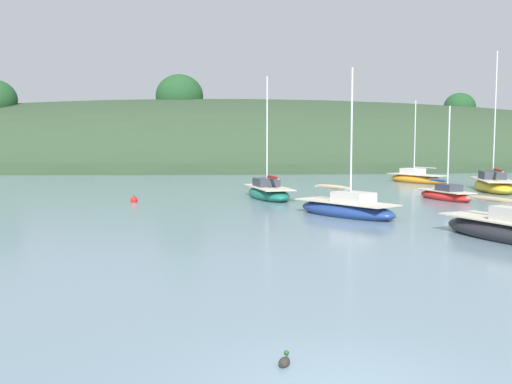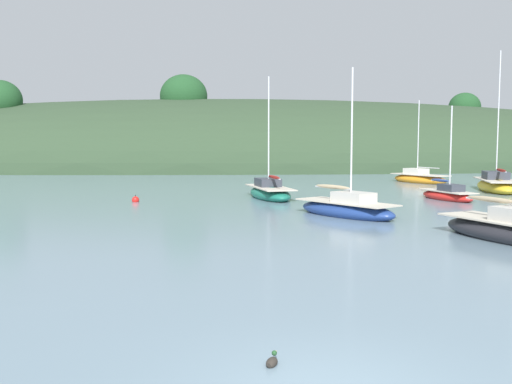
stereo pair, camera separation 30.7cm
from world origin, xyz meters
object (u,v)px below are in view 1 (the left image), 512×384
Objects in this scene: sailboat_yellow_far at (494,185)px; sailboat_red_portside at (347,208)px; mooring_buoy_inner at (134,200)px; sailboat_blue_center at (445,194)px; sailboat_black_sloop at (416,178)px; sailboat_cream_ketch at (268,192)px; duck_lone_left at (284,362)px.

sailboat_yellow_far is 19.16m from sailboat_red_portside.
sailboat_yellow_far is 25.91m from mooring_buoy_inner.
sailboat_black_sloop reaches higher than sailboat_blue_center.
mooring_buoy_inner is (-25.19, -6.06, -0.31)m from sailboat_yellow_far.
sailboat_cream_ketch is at bearing 12.19° from mooring_buoy_inner.
sailboat_blue_center is 19.27m from mooring_buoy_inner.
sailboat_black_sloop is 43.84m from duck_lone_left.
sailboat_blue_center is 11.13m from sailboat_cream_ketch.
sailboat_black_sloop reaches higher than sailboat_red_portside.
sailboat_yellow_far reaches higher than sailboat_cream_ketch.
sailboat_black_sloop reaches higher than mooring_buoy_inner.
sailboat_yellow_far reaches higher than sailboat_black_sloop.
duck_lone_left is at bearing -94.44° from sailboat_cream_ketch.
sailboat_cream_ketch reaches higher than mooring_buoy_inner.
duck_lone_left is (-16.34, -40.68, -0.31)m from sailboat_black_sloop.
sailboat_yellow_far is 37.21m from duck_lone_left.
sailboat_cream_ketch is 9.46m from sailboat_red_portside.
sailboat_black_sloop is 17.84× the size of duck_lone_left.
mooring_buoy_inner is at bearing -146.57° from sailboat_black_sloop.
sailboat_red_portside is at bearing -116.81° from sailboat_black_sloop.
sailboat_red_portside is (-7.94, -7.45, 0.06)m from sailboat_blue_center.
sailboat_blue_center is at bearing 0.85° from mooring_buoy_inner.
sailboat_yellow_far is at bearing 44.25° from sailboat_blue_center.
sailboat_blue_center is 29.29m from duck_lone_left.
mooring_buoy_inner is (-11.33, 7.16, -0.25)m from sailboat_red_portside.
mooring_buoy_inner is at bearing 103.26° from duck_lone_left.
sailboat_red_portside reaches higher than sailboat_blue_center.
sailboat_red_portside is (-13.87, -13.22, -0.06)m from sailboat_yellow_far.
sailboat_red_portside is at bearing -136.83° from sailboat_blue_center.
sailboat_black_sloop is 24.62m from sailboat_red_portside.
mooring_buoy_inner is at bearing -167.81° from sailboat_cream_ketch.
sailboat_red_portside reaches higher than duck_lone_left.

